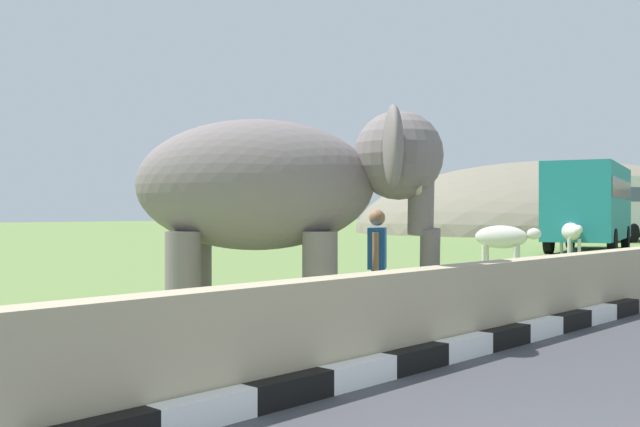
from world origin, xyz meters
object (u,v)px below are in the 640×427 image
(person_handler, at_px, (377,261))
(bus_teal, at_px, (589,201))
(bus_white, at_px, (639,204))
(cow_near, at_px, (571,232))
(cow_mid, at_px, (503,238))
(elephant, at_px, (283,189))

(person_handler, distance_m, bus_teal, 22.55)
(bus_teal, xyz_separation_m, bus_white, (12.69, 2.60, -0.00))
(person_handler, bearing_deg, cow_near, 16.46)
(bus_teal, height_order, cow_mid, bus_teal)
(bus_white, distance_m, cow_mid, 23.83)
(elephant, height_order, bus_white, bus_white)
(bus_teal, bearing_deg, cow_near, -165.91)
(elephant, xyz_separation_m, cow_mid, (12.45, 3.82, -1.05))
(elephant, height_order, person_handler, elephant)
(person_handler, height_order, cow_near, person_handler)
(elephant, xyz_separation_m, bus_white, (35.80, 8.43, 0.16))
(person_handler, xyz_separation_m, cow_near, (17.71, 5.24, -0.06))
(person_handler, bearing_deg, bus_teal, 16.04)
(elephant, height_order, cow_near, elephant)
(elephant, relative_size, person_handler, 2.34)
(person_handler, xyz_separation_m, cow_mid, (10.99, 4.21, -0.06))
(bus_teal, height_order, cow_near, bus_teal)
(person_handler, relative_size, bus_teal, 0.19)
(cow_near, bearing_deg, elephant, -165.83)
(person_handler, distance_m, cow_mid, 11.77)
(cow_mid, bearing_deg, person_handler, -159.05)
(person_handler, distance_m, bus_white, 35.46)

